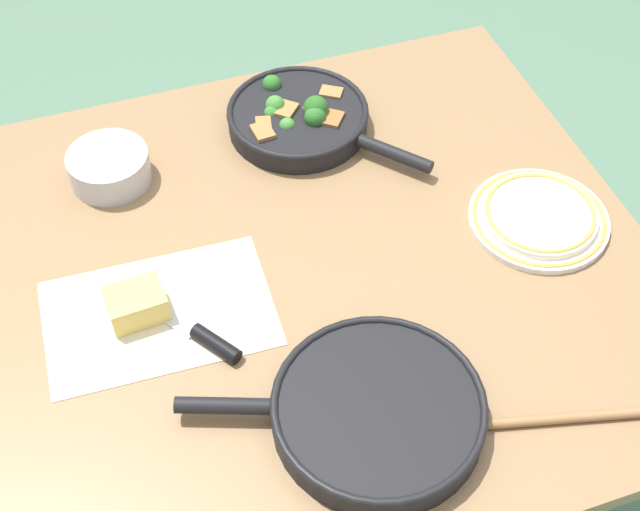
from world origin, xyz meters
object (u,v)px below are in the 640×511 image
at_px(skillet_broccoli, 300,117).
at_px(wooden_spoon, 490,424).
at_px(skillet_eggs, 376,411).
at_px(prep_bowl_steel, 109,167).
at_px(dinner_plate_stack, 539,217).
at_px(cheese_block, 137,304).
at_px(grater_knife, 197,332).

relative_size(skillet_broccoli, wooden_spoon, 0.96).
height_order(skillet_eggs, prep_bowl_steel, prep_bowl_steel).
height_order(wooden_spoon, dinner_plate_stack, dinner_plate_stack).
height_order(skillet_eggs, cheese_block, cheese_block).
distance_m(skillet_broccoli, cheese_block, 0.50).
bearing_deg(grater_knife, prep_bowl_steel, -24.76).
bearing_deg(dinner_plate_stack, prep_bowl_steel, 153.10).
distance_m(skillet_broccoli, skillet_eggs, 0.63).
relative_size(wooden_spoon, grater_knife, 1.76).
xyz_separation_m(grater_knife, prep_bowl_steel, (-0.06, 0.38, 0.02)).
bearing_deg(skillet_eggs, cheese_block, -26.17).
bearing_deg(skillet_broccoli, wooden_spoon, -35.96).
xyz_separation_m(cheese_block, dinner_plate_stack, (0.68, -0.02, -0.01)).
height_order(skillet_eggs, dinner_plate_stack, skillet_eggs).
bearing_deg(grater_knife, cheese_block, 13.76).
relative_size(skillet_eggs, grater_knife, 2.06).
height_order(skillet_broccoli, prep_bowl_steel, skillet_broccoli).
xyz_separation_m(grater_knife, cheese_block, (-0.08, 0.07, 0.02)).
bearing_deg(cheese_block, dinner_plate_stack, -2.05).
bearing_deg(cheese_block, grater_knife, -42.18).
bearing_deg(skillet_eggs, prep_bowl_steel, -46.18).
xyz_separation_m(cheese_block, prep_bowl_steel, (0.01, 0.31, 0.00)).
height_order(cheese_block, dinner_plate_stack, cheese_block).
bearing_deg(grater_knife, skillet_broccoli, -70.16).
xyz_separation_m(wooden_spoon, prep_bowl_steel, (-0.41, 0.67, 0.02)).
relative_size(skillet_broccoli, cheese_block, 3.76).
bearing_deg(skillet_broccoli, prep_bowl_steel, -127.19).
bearing_deg(dinner_plate_stack, wooden_spoon, -127.29).
bearing_deg(cheese_block, skillet_eggs, -46.30).
distance_m(grater_knife, cheese_block, 0.10).
distance_m(cheese_block, dinner_plate_stack, 0.68).
bearing_deg(skillet_eggs, skillet_broccoli, -78.15).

